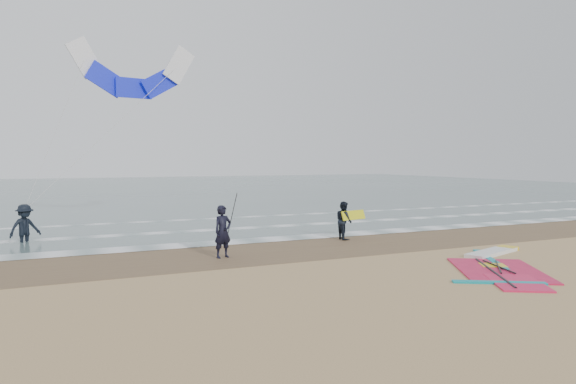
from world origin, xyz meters
name	(u,v)px	position (x,y,z in m)	size (l,w,h in m)	color
ground	(391,283)	(0.00, 0.00, 0.00)	(120.00, 120.00, 0.00)	tan
sea_water	(137,189)	(0.00, 48.00, 0.01)	(120.00, 80.00, 0.02)	#47605E
wet_sand_band	(297,248)	(0.00, 6.00, 0.00)	(120.00, 5.00, 0.01)	brown
foam_waterline	(256,232)	(0.00, 10.44, 0.03)	(120.00, 9.15, 0.02)	white
windsurf_rig	(499,265)	(4.37, 0.43, 0.04)	(5.75, 5.44, 0.14)	white
person_standing	(223,232)	(-3.13, 5.27, 0.90)	(0.65, 0.43, 1.79)	black
person_walking	(344,220)	(2.66, 7.07, 0.80)	(0.78, 0.61, 1.60)	black
person_wading	(25,219)	(-9.44, 11.57, 0.95)	(1.23, 0.71, 1.90)	black
held_pole	(231,219)	(-2.83, 5.27, 1.31)	(0.17, 0.86, 1.82)	black
carried_kiteboard	(353,215)	(3.06, 6.97, 1.01)	(1.30, 0.51, 0.39)	yellow
surf_kite	(133,75)	(-4.72, 14.52, 7.41)	(7.77, 3.21, 7.75)	white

